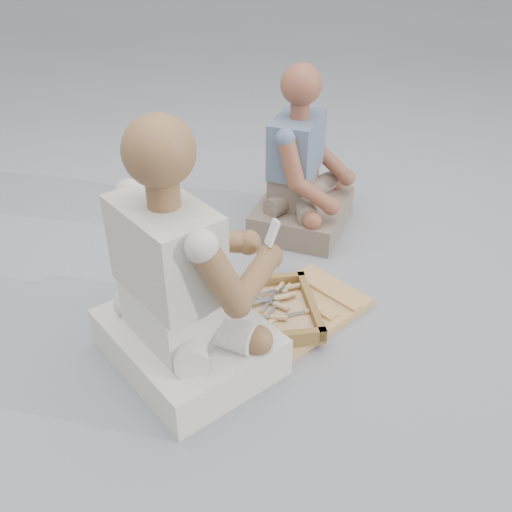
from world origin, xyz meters
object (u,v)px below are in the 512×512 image
tool_tray (254,313)px  craftsman (182,289)px  companion (302,176)px  carved_panel (298,311)px

tool_tray → craftsman: size_ratio=0.63×
tool_tray → companion: companion is taller
carved_panel → craftsman: bearing=-177.2°
craftsman → companion: bearing=115.1°
carved_panel → craftsman: 0.61m
craftsman → companion: size_ratio=1.15×
craftsman → companion: 1.15m
craftsman → companion: (0.93, 0.68, -0.05)m
craftsman → companion: craftsman is taller
companion → tool_tray: bearing=4.1°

